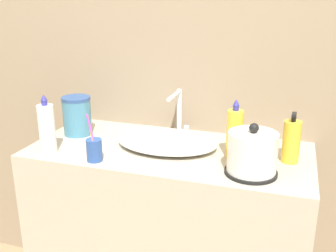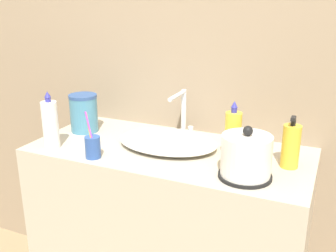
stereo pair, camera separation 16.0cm
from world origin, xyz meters
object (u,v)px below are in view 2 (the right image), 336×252
at_px(electric_kettle, 246,158).
at_px(shampoo_bottle, 233,136).
at_px(faucet, 183,110).
at_px(water_pitcher, 84,113).
at_px(mouthwash_bottle, 50,124).
at_px(toothbrush_cup, 93,146).
at_px(lotion_bottle, 291,146).

distance_m(electric_kettle, shampoo_bottle, 0.16).
bearing_deg(faucet, water_pitcher, -164.10).
xyz_separation_m(electric_kettle, water_pitcher, (-0.80, 0.19, 0.02)).
height_order(shampoo_bottle, mouthwash_bottle, mouthwash_bottle).
bearing_deg(shampoo_bottle, water_pitcher, 175.45).
xyz_separation_m(mouthwash_bottle, water_pitcher, (0.00, 0.23, -0.01)).
bearing_deg(toothbrush_cup, lotion_bottle, 17.22).
bearing_deg(mouthwash_bottle, shampoo_bottle, 13.40).
height_order(electric_kettle, water_pitcher, electric_kettle).
bearing_deg(mouthwash_bottle, faucet, 38.70).
distance_m(toothbrush_cup, shampoo_bottle, 0.54).
height_order(electric_kettle, lotion_bottle, lotion_bottle).
bearing_deg(electric_kettle, mouthwash_bottle, -176.91).
xyz_separation_m(faucet, electric_kettle, (0.36, -0.31, -0.05)).
relative_size(lotion_bottle, water_pitcher, 1.13).
distance_m(toothbrush_cup, mouthwash_bottle, 0.23).
bearing_deg(lotion_bottle, mouthwash_bottle, -168.02).
height_order(faucet, mouthwash_bottle, mouthwash_bottle).
relative_size(faucet, toothbrush_cup, 1.10).
xyz_separation_m(faucet, water_pitcher, (-0.44, -0.13, -0.03)).
bearing_deg(toothbrush_cup, electric_kettle, 6.50).
height_order(toothbrush_cup, shampoo_bottle, shampoo_bottle).
height_order(lotion_bottle, shampoo_bottle, shampoo_bottle).
xyz_separation_m(lotion_bottle, water_pitcher, (-0.93, 0.03, 0.00)).
bearing_deg(lotion_bottle, water_pitcher, 178.06).
relative_size(shampoo_bottle, mouthwash_bottle, 0.98).
xyz_separation_m(shampoo_bottle, mouthwash_bottle, (-0.72, -0.17, 0.00)).
distance_m(faucet, lotion_bottle, 0.52).
xyz_separation_m(lotion_bottle, mouthwash_bottle, (-0.93, -0.20, 0.02)).
distance_m(shampoo_bottle, mouthwash_bottle, 0.74).
bearing_deg(shampoo_bottle, toothbrush_cup, -158.77).
relative_size(toothbrush_cup, water_pitcher, 1.09).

